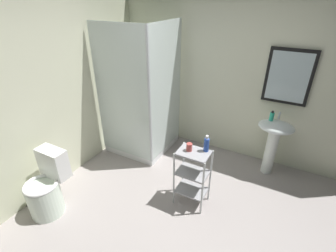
{
  "coord_description": "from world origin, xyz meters",
  "views": [
    {
      "loc": [
        0.76,
        -1.65,
        2.3
      ],
      "look_at": [
        -0.42,
        0.53,
        0.95
      ],
      "focal_mm": 26.12,
      "sensor_mm": 36.0,
      "label": 1
    }
  ],
  "objects_px": {
    "rinse_cup": "(189,147)",
    "storage_cart": "(192,173)",
    "hand_soap_bottle": "(272,116)",
    "shower_stall": "(144,124)",
    "shampoo_bottle_blue": "(206,144)",
    "toilet": "(47,189)",
    "pedestal_sink": "(274,138)"
  },
  "relations": [
    {
      "from": "shower_stall",
      "to": "shampoo_bottle_blue",
      "type": "relative_size",
      "value": 10.1
    },
    {
      "from": "toilet",
      "to": "pedestal_sink",
      "type": "bearing_deg",
      "value": 42.23
    },
    {
      "from": "hand_soap_bottle",
      "to": "rinse_cup",
      "type": "distance_m",
      "value": 1.29
    },
    {
      "from": "shampoo_bottle_blue",
      "to": "hand_soap_bottle",
      "type": "bearing_deg",
      "value": 61.31
    },
    {
      "from": "pedestal_sink",
      "to": "hand_soap_bottle",
      "type": "relative_size",
      "value": 5.98
    },
    {
      "from": "rinse_cup",
      "to": "shampoo_bottle_blue",
      "type": "bearing_deg",
      "value": 26.18
    },
    {
      "from": "storage_cart",
      "to": "shampoo_bottle_blue",
      "type": "relative_size",
      "value": 3.74
    },
    {
      "from": "toilet",
      "to": "storage_cart",
      "type": "bearing_deg",
      "value": 32.55
    },
    {
      "from": "hand_soap_bottle",
      "to": "storage_cart",
      "type": "bearing_deg",
      "value": -121.21
    },
    {
      "from": "storage_cart",
      "to": "shampoo_bottle_blue",
      "type": "xyz_separation_m",
      "value": [
        0.11,
        0.09,
        0.39
      ]
    },
    {
      "from": "pedestal_sink",
      "to": "shampoo_bottle_blue",
      "type": "bearing_deg",
      "value": -122.95
    },
    {
      "from": "toilet",
      "to": "hand_soap_bottle",
      "type": "height_order",
      "value": "hand_soap_bottle"
    },
    {
      "from": "shower_stall",
      "to": "toilet",
      "type": "relative_size",
      "value": 2.63
    },
    {
      "from": "shower_stall",
      "to": "toilet",
      "type": "bearing_deg",
      "value": -99.68
    },
    {
      "from": "toilet",
      "to": "shampoo_bottle_blue",
      "type": "relative_size",
      "value": 3.84
    },
    {
      "from": "toilet",
      "to": "rinse_cup",
      "type": "bearing_deg",
      "value": 33.78
    },
    {
      "from": "hand_soap_bottle",
      "to": "shampoo_bottle_blue",
      "type": "bearing_deg",
      "value": -118.69
    },
    {
      "from": "pedestal_sink",
      "to": "storage_cart",
      "type": "xyz_separation_m",
      "value": [
        -0.74,
        -1.05,
        -0.14
      ]
    },
    {
      "from": "rinse_cup",
      "to": "storage_cart",
      "type": "bearing_deg",
      "value": -3.89
    },
    {
      "from": "shower_stall",
      "to": "pedestal_sink",
      "type": "relative_size",
      "value": 2.47
    },
    {
      "from": "rinse_cup",
      "to": "hand_soap_bottle",
      "type": "bearing_deg",
      "value": 56.45
    },
    {
      "from": "pedestal_sink",
      "to": "hand_soap_bottle",
      "type": "distance_m",
      "value": 0.3
    },
    {
      "from": "toilet",
      "to": "shower_stall",
      "type": "bearing_deg",
      "value": 80.32
    },
    {
      "from": "pedestal_sink",
      "to": "rinse_cup",
      "type": "bearing_deg",
      "value": -127.18
    },
    {
      "from": "storage_cart",
      "to": "rinse_cup",
      "type": "distance_m",
      "value": 0.35
    },
    {
      "from": "toilet",
      "to": "rinse_cup",
      "type": "height_order",
      "value": "rinse_cup"
    },
    {
      "from": "shower_stall",
      "to": "pedestal_sink",
      "type": "distance_m",
      "value": 1.92
    },
    {
      "from": "pedestal_sink",
      "to": "toilet",
      "type": "xyz_separation_m",
      "value": [
        -2.16,
        -1.96,
        -0.26
      ]
    },
    {
      "from": "hand_soap_bottle",
      "to": "shampoo_bottle_blue",
      "type": "distance_m",
      "value": 1.13
    },
    {
      "from": "toilet",
      "to": "shampoo_bottle_blue",
      "type": "xyz_separation_m",
      "value": [
        1.54,
        1.0,
        0.51
      ]
    },
    {
      "from": "storage_cart",
      "to": "rinse_cup",
      "type": "bearing_deg",
      "value": 176.11
    },
    {
      "from": "pedestal_sink",
      "to": "storage_cart",
      "type": "height_order",
      "value": "pedestal_sink"
    }
  ]
}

